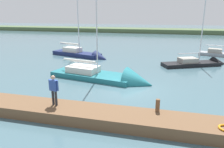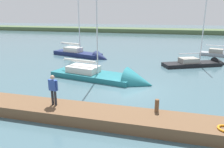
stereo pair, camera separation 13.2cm
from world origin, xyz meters
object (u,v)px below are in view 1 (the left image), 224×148
(sailboat_near_dock, at_px, (112,79))
(mooring_post_far, at_px, (158,105))
(sailboat_far_right, at_px, (200,64))
(person_on_dock, at_px, (54,88))
(sailboat_mid_channel, at_px, (83,55))

(sailboat_near_dock, bearing_deg, mooring_post_far, -46.60)
(sailboat_far_right, distance_m, person_on_dock, 18.10)
(mooring_post_far, distance_m, sailboat_far_right, 15.12)
(sailboat_near_dock, relative_size, sailboat_mid_channel, 1.05)
(sailboat_mid_channel, bearing_deg, sailboat_far_right, 12.00)
(mooring_post_far, xyz_separation_m, sailboat_near_dock, (4.17, -6.56, -0.81))
(sailboat_near_dock, height_order, person_on_dock, sailboat_near_dock)
(mooring_post_far, height_order, sailboat_mid_channel, sailboat_mid_channel)
(sailboat_far_right, xyz_separation_m, person_on_dock, (9.84, 15.11, 1.55))
(sailboat_mid_channel, bearing_deg, person_on_dock, -55.96)
(sailboat_far_right, bearing_deg, sailboat_mid_channel, 148.80)
(mooring_post_far, height_order, person_on_dock, person_on_dock)
(sailboat_far_right, bearing_deg, person_on_dock, -148.76)
(sailboat_near_dock, xyz_separation_m, sailboat_mid_channel, (6.46, -9.38, 0.02))
(mooring_post_far, bearing_deg, person_on_dock, 5.87)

